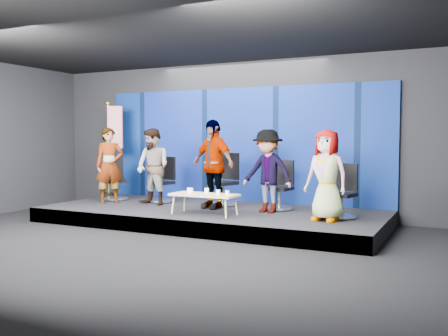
% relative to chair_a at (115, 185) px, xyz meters
% --- Properties ---
extents(ground, '(10.00, 10.00, 0.00)m').
position_rel_chair_a_xyz_m(ground, '(2.71, -2.85, -0.64)').
color(ground, black).
rests_on(ground, ground).
extents(room_walls, '(10.02, 8.02, 3.51)m').
position_rel_chair_a_xyz_m(room_walls, '(2.71, -2.85, 1.79)').
color(room_walls, black).
rests_on(room_walls, ground).
extents(riser, '(7.00, 3.00, 0.30)m').
position_rel_chair_a_xyz_m(riser, '(2.71, -0.35, -0.49)').
color(riser, black).
rests_on(riser, ground).
extents(backdrop, '(7.00, 0.08, 2.60)m').
position_rel_chair_a_xyz_m(backdrop, '(2.71, 1.10, 0.96)').
color(backdrop, '#072055').
rests_on(backdrop, riser).
extents(chair_a, '(0.83, 0.83, 1.04)m').
position_rel_chair_a_xyz_m(chair_a, '(0.00, 0.00, 0.00)').
color(chair_a, silver).
rests_on(chair_a, riser).
extents(panelist_a, '(0.72, 0.72, 1.69)m').
position_rel_chair_a_xyz_m(panelist_a, '(0.21, -0.46, 0.50)').
color(panelist_a, black).
rests_on(panelist_a, riser).
extents(chair_b, '(0.69, 0.69, 1.03)m').
position_rel_chair_a_xyz_m(chair_b, '(1.23, 0.15, -0.00)').
color(chair_b, silver).
rests_on(chair_b, riser).
extents(panelist_b, '(0.93, 0.79, 1.67)m').
position_rel_chair_a_xyz_m(panelist_b, '(1.30, -0.34, 0.49)').
color(panelist_b, black).
rests_on(panelist_b, riser).
extents(chair_c, '(0.80, 0.80, 1.14)m').
position_rel_chair_a_xyz_m(chair_c, '(2.73, 0.27, 0.03)').
color(chair_c, silver).
rests_on(chair_c, riser).
extents(panelist_c, '(1.16, 0.75, 1.84)m').
position_rel_chair_a_xyz_m(panelist_c, '(2.71, -0.23, 0.58)').
color(panelist_c, black).
rests_on(panelist_c, riser).
extents(chair_d, '(0.64, 0.64, 1.00)m').
position_rel_chair_a_xyz_m(chair_d, '(4.03, 0.22, -0.01)').
color(chair_d, silver).
rests_on(chair_d, riser).
extents(panelist_d, '(1.13, 0.75, 1.62)m').
position_rel_chair_a_xyz_m(panelist_d, '(3.94, -0.27, 0.47)').
color(panelist_d, black).
rests_on(panelist_d, riser).
extents(chair_e, '(0.67, 0.67, 0.99)m').
position_rel_chair_a_xyz_m(chair_e, '(5.41, -0.30, -0.02)').
color(chair_e, silver).
rests_on(chair_e, riser).
extents(panelist_e, '(0.88, 0.68, 1.61)m').
position_rel_chair_a_xyz_m(panelist_e, '(5.23, -0.76, 0.46)').
color(panelist_e, black).
rests_on(panelist_e, riser).
extents(coffee_table, '(1.30, 0.57, 0.40)m').
position_rel_chair_a_xyz_m(coffee_table, '(2.96, -1.07, 0.02)').
color(coffee_table, tan).
rests_on(coffee_table, riser).
extents(mug_a, '(0.08, 0.08, 0.09)m').
position_rel_chair_a_xyz_m(mug_a, '(2.57, -0.98, 0.10)').
color(mug_a, white).
rests_on(mug_a, coffee_table).
extents(mug_b, '(0.09, 0.09, 0.10)m').
position_rel_chair_a_xyz_m(mug_b, '(2.68, -1.10, 0.11)').
color(mug_b, white).
rests_on(mug_b, coffee_table).
extents(mug_c, '(0.08, 0.08, 0.10)m').
position_rel_chair_a_xyz_m(mug_c, '(2.96, -0.96, 0.10)').
color(mug_c, white).
rests_on(mug_c, coffee_table).
extents(mug_d, '(0.08, 0.08, 0.09)m').
position_rel_chair_a_xyz_m(mug_d, '(3.27, -1.11, 0.10)').
color(mug_d, white).
rests_on(mug_d, coffee_table).
extents(mug_e, '(0.07, 0.07, 0.08)m').
position_rel_chair_a_xyz_m(mug_e, '(3.43, -1.04, 0.10)').
color(mug_e, white).
rests_on(mug_e, coffee_table).
extents(flag_stand, '(0.54, 0.31, 2.36)m').
position_rel_chair_a_xyz_m(flag_stand, '(-0.42, 0.44, 0.91)').
color(flag_stand, black).
rests_on(flag_stand, riser).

